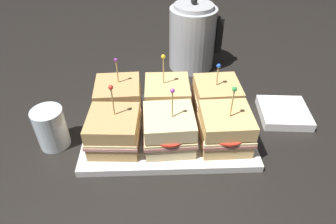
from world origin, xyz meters
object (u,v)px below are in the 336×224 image
(sandwich_front_right, at_px, (225,129))
(sandwich_back_right, at_px, (216,97))
(sandwich_back_center, at_px, (166,98))
(sandwich_back_left, at_px, (119,98))
(serving_platter, at_px, (168,129))
(drinking_glass, at_px, (51,128))
(napkin_stack, at_px, (284,113))
(sandwich_front_left, at_px, (114,131))
(kettle_steel, at_px, (193,37))
(sandwich_front_center, at_px, (169,130))

(sandwich_front_right, relative_size, sandwich_back_right, 1.14)
(sandwich_back_center, bearing_deg, sandwich_back_left, 178.91)
(serving_platter, height_order, drinking_glass, drinking_glass)
(sandwich_back_center, height_order, napkin_stack, sandwich_back_center)
(sandwich_back_left, bearing_deg, serving_platter, -26.99)
(sandwich_back_right, height_order, napkin_stack, sandwich_back_right)
(sandwich_back_center, distance_m, napkin_stack, 0.32)
(sandwich_front_left, bearing_deg, sandwich_back_left, 90.55)
(serving_platter, relative_size, drinking_glass, 4.04)
(sandwich_front_right, xyz_separation_m, kettle_steel, (-0.04, 0.40, 0.04))
(napkin_stack, bearing_deg, kettle_steel, 128.32)
(kettle_steel, xyz_separation_m, napkin_stack, (0.22, -0.28, -0.09))
(sandwich_front_center, xyz_separation_m, sandwich_front_right, (0.13, -0.00, 0.00))
(kettle_steel, bearing_deg, drinking_glass, -134.95)
(sandwich_back_right, xyz_separation_m, drinking_glass, (-0.41, -0.10, -0.01))
(sandwich_front_right, height_order, sandwich_back_right, sandwich_front_right)
(sandwich_front_center, height_order, sandwich_back_right, sandwich_front_center)
(sandwich_front_left, xyz_separation_m, sandwich_back_center, (0.12, 0.12, 0.00))
(kettle_steel, height_order, drinking_glass, kettle_steel)
(sandwich_back_left, bearing_deg, napkin_stack, -1.77)
(sandwich_front_left, xyz_separation_m, sandwich_back_left, (-0.00, 0.12, 0.00))
(serving_platter, relative_size, kettle_steel, 1.79)
(serving_platter, xyz_separation_m, kettle_steel, (0.09, 0.33, 0.09))
(sandwich_front_center, bearing_deg, napkin_stack, 19.78)
(sandwich_front_left, distance_m, sandwich_back_right, 0.28)
(sandwich_front_left, distance_m, kettle_steel, 0.45)
(sandwich_back_right, relative_size, drinking_glass, 1.41)
(sandwich_front_center, height_order, kettle_steel, kettle_steel)
(kettle_steel, distance_m, drinking_glass, 0.52)
(sandwich_back_right, bearing_deg, serving_platter, -154.08)
(serving_platter, relative_size, sandwich_front_right, 2.50)
(sandwich_front_center, distance_m, sandwich_front_right, 0.13)
(sandwich_front_center, distance_m, drinking_glass, 0.28)
(sandwich_front_left, distance_m, napkin_stack, 0.46)
(sandwich_back_right, bearing_deg, sandwich_front_right, -90.24)
(sandwich_front_left, xyz_separation_m, sandwich_back_right, (0.25, 0.12, -0.00))
(serving_platter, xyz_separation_m, sandwich_back_left, (-0.13, 0.06, 0.05))
(sandwich_front_center, xyz_separation_m, drinking_glass, (-0.28, 0.03, -0.01))
(sandwich_front_right, relative_size, kettle_steel, 0.72)
(kettle_steel, xyz_separation_m, drinking_glass, (-0.37, -0.37, -0.05))
(serving_platter, height_order, kettle_steel, kettle_steel)
(sandwich_front_left, relative_size, sandwich_back_center, 0.96)
(serving_platter, relative_size, napkin_stack, 3.02)
(serving_platter, bearing_deg, sandwich_back_center, 92.19)
(sandwich_back_left, relative_size, sandwich_back_right, 1.08)
(sandwich_front_center, height_order, sandwich_back_left, sandwich_front_center)
(serving_platter, bearing_deg, sandwich_back_left, 153.01)
(sandwich_front_right, height_order, napkin_stack, sandwich_front_right)
(sandwich_front_left, distance_m, sandwich_back_center, 0.17)
(sandwich_front_left, bearing_deg, drinking_glass, 170.32)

